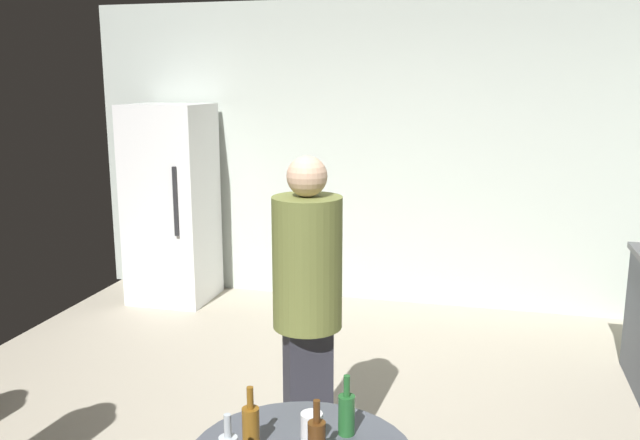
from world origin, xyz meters
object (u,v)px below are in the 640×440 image
object	(u,v)px
person_in_olive_shirt	(307,297)
beer_bottle_brown	(317,440)
plastic_cup_white	(312,428)
refrigerator	(172,204)
beer_bottle_amber	(251,426)
beer_bottle_green	(347,413)

from	to	relation	value
person_in_olive_shirt	beer_bottle_brown	bearing A→B (deg)	-12.79
plastic_cup_white	person_in_olive_shirt	world-z (taller)	person_in_olive_shirt
refrigerator	beer_bottle_amber	xyz separation A→B (m)	(2.01, -3.44, -0.08)
refrigerator	beer_bottle_amber	bearing A→B (deg)	-59.72
beer_bottle_amber	beer_bottle_green	xyz separation A→B (m)	(0.31, 0.17, 0.00)
beer_bottle_brown	beer_bottle_green	distance (m)	0.22
beer_bottle_brown	beer_bottle_amber	bearing A→B (deg)	171.35
refrigerator	beer_bottle_amber	world-z (taller)	refrigerator
beer_bottle_green	refrigerator	bearing A→B (deg)	125.33
beer_bottle_green	beer_bottle_amber	bearing A→B (deg)	-150.83
refrigerator	person_in_olive_shirt	xyz separation A→B (m)	(1.95, -2.47, 0.07)
beer_bottle_amber	refrigerator	bearing A→B (deg)	120.28
beer_bottle_brown	beer_bottle_green	size ratio (longest dim) A/B	1.00
beer_bottle_green	person_in_olive_shirt	bearing A→B (deg)	114.38
refrigerator	person_in_olive_shirt	bearing A→B (deg)	-51.61
plastic_cup_white	beer_bottle_green	bearing A→B (deg)	37.08
beer_bottle_amber	person_in_olive_shirt	bearing A→B (deg)	93.33
beer_bottle_amber	beer_bottle_brown	distance (m)	0.25
beer_bottle_green	plastic_cup_white	xyz separation A→B (m)	(-0.11, -0.08, -0.03)
beer_bottle_amber	beer_bottle_brown	world-z (taller)	same
beer_bottle_amber	beer_bottle_green	distance (m)	0.35
person_in_olive_shirt	beer_bottle_amber	bearing A→B (deg)	-26.23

